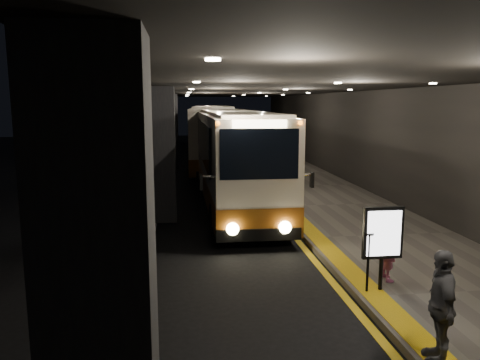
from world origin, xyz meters
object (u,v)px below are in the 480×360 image
coach_main (235,163)px  passenger_waiting_grey (441,306)px  passenger_boarding (389,244)px  coach_second (213,140)px  info_sign (383,234)px  stanchion_post (368,263)px

coach_main → passenger_waiting_grey: coach_main is taller
passenger_boarding → coach_main: bearing=21.0°
coach_main → coach_second: 10.44m
coach_main → info_sign: 8.77m
info_sign → stanchion_post: info_sign is taller
coach_main → coach_second: bearing=90.4°
coach_main → stanchion_post: (1.69, -8.58, -0.92)m
coach_second → passenger_waiting_grey: size_ratio=6.84×
coach_second → info_sign: coach_second is taller
coach_second → passenger_boarding: 18.63m
coach_second → info_sign: 19.10m
coach_second → stanchion_post: 19.14m
coach_second → passenger_waiting_grey: (1.89, -21.57, -0.73)m
passenger_waiting_grey → coach_main: bearing=-155.1°
passenger_waiting_grey → stanchion_post: size_ratio=1.41×
passenger_boarding → passenger_waiting_grey: (-0.64, -3.13, 0.06)m
info_sign → passenger_boarding: bearing=53.6°
coach_main → coach_second: coach_second is taller
coach_second → passenger_boarding: coach_second is taller
passenger_boarding → stanchion_post: passenger_boarding is taller
passenger_waiting_grey → info_sign: bearing=-169.5°
coach_main → passenger_waiting_grey: 11.28m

